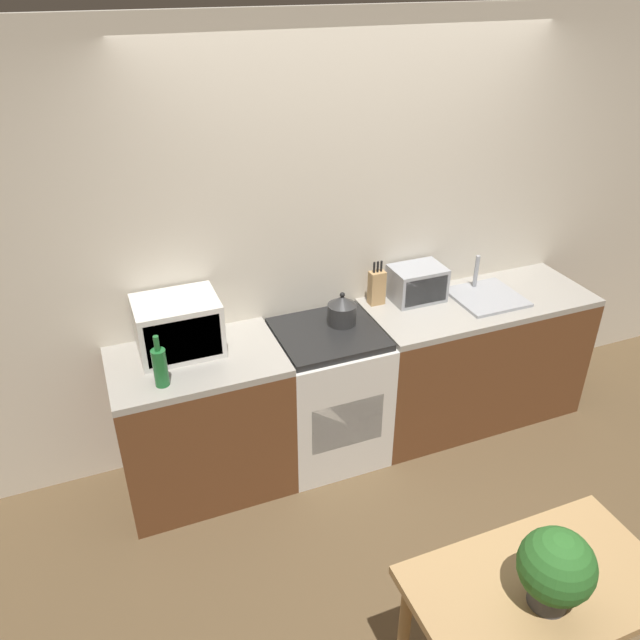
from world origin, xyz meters
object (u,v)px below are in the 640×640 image
at_px(bottle, 160,366).
at_px(toaster_oven, 417,283).
at_px(dining_table, 536,602).
at_px(microwave, 178,326).
at_px(kettle, 342,310).
at_px(stove_range, 328,393).

xyz_separation_m(bottle, toaster_oven, (1.67, 0.34, -0.00)).
xyz_separation_m(bottle, dining_table, (1.12, -1.61, -0.36)).
bearing_deg(microwave, kettle, -3.36).
xyz_separation_m(stove_range, bottle, (-1.00, -0.17, 0.57)).
distance_m(toaster_oven, dining_table, 2.06).
height_order(bottle, toaster_oven, bottle).
distance_m(stove_range, toaster_oven, 0.90).
height_order(stove_range, dining_table, stove_range).
xyz_separation_m(microwave, toaster_oven, (1.52, 0.05, -0.05)).
relative_size(kettle, microwave, 0.46).
height_order(microwave, toaster_oven, microwave).
xyz_separation_m(stove_range, toaster_oven, (0.68, 0.17, 0.56)).
distance_m(stove_range, microwave, 1.05).
xyz_separation_m(stove_range, kettle, (0.11, 0.06, 0.54)).
bearing_deg(stove_range, microwave, 172.18).
distance_m(kettle, microwave, 0.96).
bearing_deg(toaster_oven, kettle, -169.28).
relative_size(kettle, dining_table, 0.21).
relative_size(microwave, bottle, 1.55).
height_order(stove_range, bottle, bottle).
bearing_deg(dining_table, toaster_oven, 74.26).
relative_size(toaster_oven, dining_table, 0.34).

